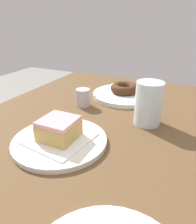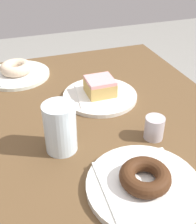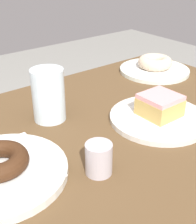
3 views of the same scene
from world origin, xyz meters
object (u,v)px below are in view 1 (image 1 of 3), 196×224
object	(u,v)px
water_glass	(148,103)
plate_glazed_square	(60,141)
sugar_jar	(83,98)
donut_chocolate_ring	(124,88)
plate_chocolate_ring	(124,95)
donut_glazed_square	(59,129)

from	to	relation	value
water_glass	plate_glazed_square	bearing A→B (deg)	139.60
water_glass	sugar_jar	world-z (taller)	water_glass
plate_glazed_square	donut_chocolate_ring	xyz separation A→B (m)	(0.36, -0.04, 0.03)
plate_chocolate_ring	sugar_jar	distance (m)	0.17
donut_glazed_square	donut_chocolate_ring	distance (m)	0.37
plate_glazed_square	sugar_jar	world-z (taller)	sugar_jar
donut_glazed_square	plate_chocolate_ring	bearing A→B (deg)	-5.53
sugar_jar	donut_glazed_square	bearing A→B (deg)	-164.79
plate_chocolate_ring	donut_chocolate_ring	distance (m)	0.03
donut_glazed_square	plate_chocolate_ring	distance (m)	0.37
donut_glazed_square	donut_chocolate_ring	bearing A→B (deg)	-5.53
plate_glazed_square	donut_chocolate_ring	world-z (taller)	donut_chocolate_ring
plate_glazed_square	water_glass	distance (m)	0.26
plate_chocolate_ring	water_glass	distance (m)	0.22
plate_glazed_square	donut_glazed_square	bearing A→B (deg)	-90.00
water_glass	donut_chocolate_ring	bearing A→B (deg)	36.21
plate_glazed_square	sugar_jar	distance (m)	0.23
donut_glazed_square	plate_glazed_square	bearing A→B (deg)	90.00
plate_glazed_square	donut_chocolate_ring	bearing A→B (deg)	-5.53
donut_chocolate_ring	sugar_jar	world-z (taller)	sugar_jar
plate_glazed_square	donut_glazed_square	xyz separation A→B (m)	(0.00, -0.00, 0.03)
donut_glazed_square	water_glass	bearing A→B (deg)	-40.40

